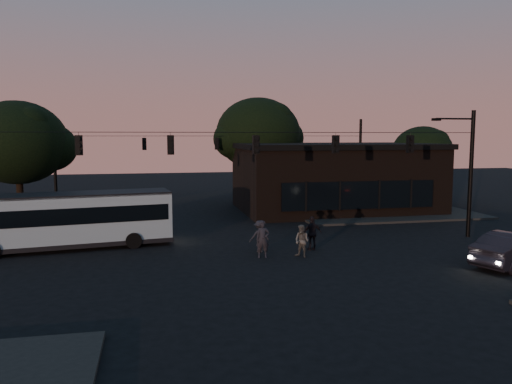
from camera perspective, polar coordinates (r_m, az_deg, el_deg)
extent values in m
plane|color=black|center=(23.60, 2.03, -8.33)|extent=(120.00, 120.00, 0.00)
cube|color=black|center=(40.61, 13.78, -2.16)|extent=(14.00, 10.00, 0.15)
cube|color=black|center=(37.59, -24.85, -3.25)|extent=(14.00, 10.00, 0.15)
cube|color=black|center=(40.97, 8.87, 1.44)|extent=(15.00, 10.00, 5.00)
cube|color=black|center=(40.82, 8.94, 5.22)|extent=(15.40, 10.40, 0.40)
cube|color=black|center=(36.32, 11.72, -0.36)|extent=(11.50, 0.18, 2.00)
cylinder|color=black|center=(45.34, 0.23, 1.36)|extent=(0.44, 0.44, 4.00)
ellipsoid|color=black|center=(45.16, 0.23, 6.68)|extent=(7.60, 7.60, 6.46)
cylinder|color=black|center=(46.75, 18.34, 0.57)|extent=(0.44, 0.44, 3.00)
ellipsoid|color=black|center=(46.55, 18.48, 4.43)|extent=(5.20, 5.20, 4.42)
cylinder|color=black|center=(36.39, -25.32, -0.83)|extent=(0.44, 0.44, 3.60)
ellipsoid|color=black|center=(36.15, -25.61, 5.12)|extent=(6.40, 6.40, 5.44)
cylinder|color=black|center=(32.12, 23.34, 1.87)|extent=(0.24, 0.24, 7.50)
cylinder|color=black|center=(26.72, 0.00, 6.83)|extent=(26.00, 0.03, 0.03)
cube|color=black|center=(26.37, -19.58, 5.06)|extent=(0.34, 0.30, 1.00)
cube|color=black|center=(26.16, -9.73, 5.33)|extent=(0.34, 0.30, 1.00)
cube|color=black|center=(26.72, 0.00, 5.44)|extent=(0.34, 0.30, 1.00)
cube|color=black|center=(28.00, 9.09, 5.41)|extent=(0.34, 0.30, 1.00)
cube|color=black|center=(29.91, 17.19, 5.26)|extent=(0.34, 0.30, 1.00)
cylinder|color=black|center=(42.85, -22.00, 2.95)|extent=(0.24, 0.24, 7.50)
cylinder|color=black|center=(46.09, 11.79, 3.49)|extent=(0.24, 0.24, 7.50)
cylinder|color=black|center=(42.50, -4.50, 6.40)|extent=(26.00, 0.03, 0.03)
cube|color=black|center=(42.15, -12.65, 5.38)|extent=(0.34, 0.30, 1.00)
cube|color=black|center=(42.51, -4.49, 5.53)|extent=(0.34, 0.30, 1.00)
cube|color=black|center=(43.69, 3.37, 5.56)|extent=(0.34, 0.30, 1.00)
cube|color=#839BA7|center=(28.40, -20.47, -2.77)|extent=(10.73, 3.91, 2.48)
cube|color=black|center=(28.36, -20.49, -2.30)|extent=(10.32, 3.89, 0.86)
cube|color=black|center=(28.24, -20.57, -0.29)|extent=(10.73, 3.91, 0.14)
cube|color=black|center=(28.64, -20.37, -5.41)|extent=(10.84, 3.98, 0.24)
cylinder|color=black|center=(27.62, -13.80, -5.42)|extent=(0.88, 0.36, 0.86)
cylinder|color=black|center=(29.94, -14.33, -4.52)|extent=(0.88, 0.36, 0.86)
imported|color=black|center=(24.82, 0.78, -5.41)|extent=(0.73, 0.54, 1.84)
imported|color=#4E4C47|center=(25.03, 5.26, -5.59)|extent=(0.97, 1.00, 1.62)
imported|color=black|center=(26.51, 6.46, -4.72)|extent=(1.11, 0.59, 1.81)
imported|color=black|center=(25.97, 0.41, -5.08)|extent=(1.09, 0.66, 1.66)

